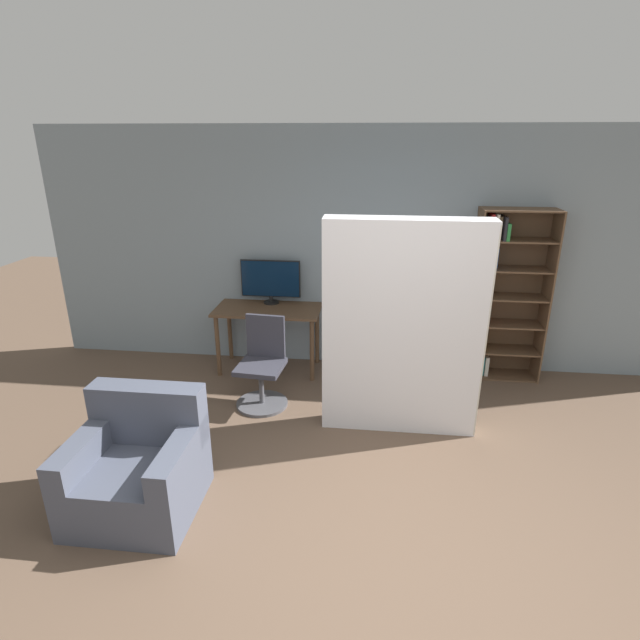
{
  "coord_description": "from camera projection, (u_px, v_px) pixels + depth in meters",
  "views": [
    {
      "loc": [
        -0.17,
        -2.35,
        2.57
      ],
      "look_at": [
        -0.64,
        1.74,
        1.05
      ],
      "focal_mm": 28.0,
      "sensor_mm": 36.0,
      "label": 1
    }
  ],
  "objects": [
    {
      "name": "armchair",
      "position": [
        139.0,
        467.0,
        3.61
      ],
      "size": [
        0.85,
        0.8,
        0.85
      ],
      "color": "#474C5B",
      "rests_on": "ground"
    },
    {
      "name": "mattress_near",
      "position": [
        403.0,
        330.0,
        4.35
      ],
      "size": [
        1.39,
        0.28,
        1.96
      ],
      "color": "silver",
      "rests_on": "ground"
    },
    {
      "name": "office_chair",
      "position": [
        262.0,
        371.0,
        5.0
      ],
      "size": [
        0.52,
        0.52,
        0.9
      ],
      "color": "#4C4C51",
      "rests_on": "ground"
    },
    {
      "name": "bookshelf",
      "position": [
        499.0,
        296.0,
        5.43
      ],
      "size": [
        0.79,
        0.35,
        1.88
      ],
      "color": "brown",
      "rests_on": "ground"
    },
    {
      "name": "wall_back",
      "position": [
        391.0,
        252.0,
        5.57
      ],
      "size": [
        8.0,
        0.06,
        2.7
      ],
      "color": "gray",
      "rests_on": "ground"
    },
    {
      "name": "desk",
      "position": [
        268.0,
        317.0,
        5.66
      ],
      "size": [
        1.19,
        0.6,
        0.75
      ],
      "color": "brown",
      "rests_on": "ground"
    },
    {
      "name": "monitor",
      "position": [
        271.0,
        280.0,
        5.7
      ],
      "size": [
        0.69,
        0.18,
        0.51
      ],
      "color": "black",
      "rests_on": "desk"
    },
    {
      "name": "ground_plane",
      "position": [
        391.0,
        582.0,
        3.06
      ],
      "size": [
        16.0,
        16.0,
        0.0
      ],
      "primitive_type": "plane",
      "color": "brown"
    }
  ]
}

